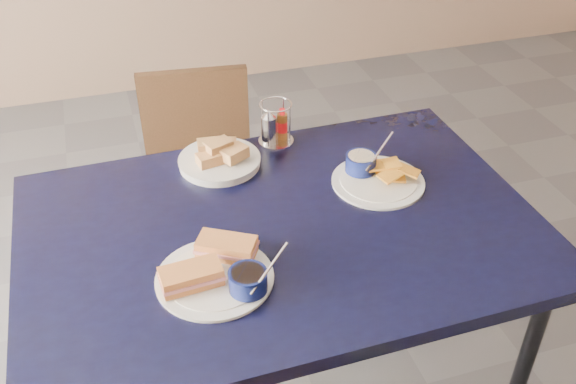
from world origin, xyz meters
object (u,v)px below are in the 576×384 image
object	(u,v)px
dining_table	(282,241)
bread_basket	(220,158)
sandwich_plate	(218,270)
plantain_plate	(373,174)
condiment_caddy	(274,126)
chair_far	(199,169)

from	to	relation	value
dining_table	bread_basket	size ratio (longest dim) A/B	5.66
sandwich_plate	dining_table	bearing A→B (deg)	36.88
sandwich_plate	plantain_plate	bearing A→B (deg)	27.97
sandwich_plate	plantain_plate	xyz separation A→B (m)	(0.51, 0.27, -0.01)
condiment_caddy	chair_far	bearing A→B (deg)	121.31
chair_far	condiment_caddy	distance (m)	0.51
sandwich_plate	condiment_caddy	xyz separation A→B (m)	(0.30, 0.55, 0.03)
sandwich_plate	condiment_caddy	bearing A→B (deg)	61.62
sandwich_plate	condiment_caddy	world-z (taller)	condiment_caddy
chair_far	plantain_plate	size ratio (longest dim) A/B	3.14
dining_table	plantain_plate	bearing A→B (deg)	21.31
dining_table	plantain_plate	distance (m)	0.34
chair_far	bread_basket	bearing A→B (deg)	-88.75
chair_far	sandwich_plate	distance (m)	0.94
dining_table	chair_far	bearing A→B (deg)	97.90
dining_table	plantain_plate	size ratio (longest dim) A/B	5.11
chair_far	sandwich_plate	size ratio (longest dim) A/B	2.73
bread_basket	condiment_caddy	world-z (taller)	condiment_caddy
plantain_plate	condiment_caddy	xyz separation A→B (m)	(-0.21, 0.28, 0.04)
chair_far	condiment_caddy	bearing A→B (deg)	-58.69
sandwich_plate	plantain_plate	distance (m)	0.58
sandwich_plate	plantain_plate	size ratio (longest dim) A/B	1.15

